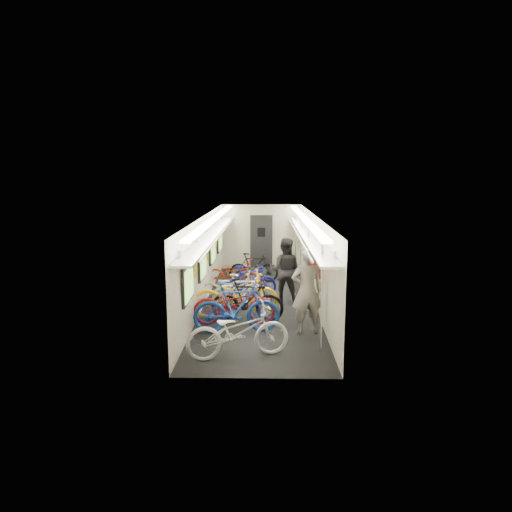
{
  "coord_description": "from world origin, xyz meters",
  "views": [
    {
      "loc": [
        0.16,
        -12.38,
        3.43
      ],
      "look_at": [
        -0.12,
        0.74,
        1.15
      ],
      "focal_mm": 32.0,
      "sensor_mm": 36.0,
      "label": 1
    }
  ],
  "objects_px": {
    "passenger_near": "(307,291)",
    "backpack": "(316,271)",
    "bicycle_0": "(238,331)",
    "passenger_mid": "(285,270)",
    "bicycle_1": "(237,308)"
  },
  "relations": [
    {
      "from": "passenger_near",
      "to": "passenger_mid",
      "type": "bearing_deg",
      "value": -90.78
    },
    {
      "from": "bicycle_0",
      "to": "passenger_near",
      "type": "xyz_separation_m",
      "value": [
        1.43,
        1.42,
        0.44
      ]
    },
    {
      "from": "bicycle_0",
      "to": "passenger_mid",
      "type": "bearing_deg",
      "value": -30.58
    },
    {
      "from": "passenger_near",
      "to": "bicycle_1",
      "type": "bearing_deg",
      "value": -8.87
    },
    {
      "from": "bicycle_1",
      "to": "passenger_mid",
      "type": "relative_size",
      "value": 1.08
    },
    {
      "from": "passenger_near",
      "to": "backpack",
      "type": "height_order",
      "value": "passenger_near"
    },
    {
      "from": "bicycle_0",
      "to": "backpack",
      "type": "relative_size",
      "value": 5.25
    },
    {
      "from": "bicycle_1",
      "to": "passenger_near",
      "type": "relative_size",
      "value": 1.0
    },
    {
      "from": "passenger_mid",
      "to": "bicycle_0",
      "type": "bearing_deg",
      "value": 86.69
    },
    {
      "from": "bicycle_0",
      "to": "bicycle_1",
      "type": "height_order",
      "value": "bicycle_1"
    },
    {
      "from": "passenger_near",
      "to": "backpack",
      "type": "xyz_separation_m",
      "value": [
        0.27,
        0.69,
        0.32
      ]
    },
    {
      "from": "bicycle_1",
      "to": "backpack",
      "type": "height_order",
      "value": "backpack"
    },
    {
      "from": "bicycle_1",
      "to": "passenger_mid",
      "type": "bearing_deg",
      "value": -30.7
    },
    {
      "from": "passenger_mid",
      "to": "backpack",
      "type": "height_order",
      "value": "passenger_mid"
    },
    {
      "from": "passenger_near",
      "to": "backpack",
      "type": "relative_size",
      "value": 5.07
    }
  ]
}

